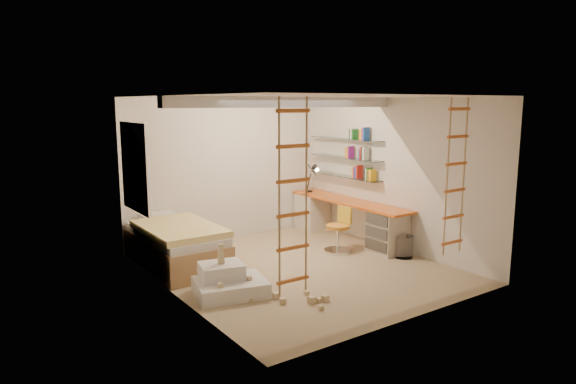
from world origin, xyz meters
TOP-DOWN VIEW (x-y plane):
  - floor at (0.00, 0.00)m, footprint 4.50×4.50m
  - ceiling_beam at (0.00, 0.30)m, footprint 4.00×0.18m
  - window_frame at (-1.97, 1.50)m, footprint 0.06×1.15m
  - window_blind at (-1.93, 1.50)m, footprint 0.02×1.00m
  - rope_ladder_left at (-1.35, -1.75)m, footprint 0.41×0.04m
  - rope_ladder_right at (1.35, -1.75)m, footprint 0.41×0.04m
  - waste_bin at (1.75, -0.52)m, footprint 0.29×0.29m
  - desk at (1.72, 0.86)m, footprint 0.56×2.80m
  - shelves at (1.87, 1.13)m, footprint 0.25×1.80m
  - bed at (-1.48, 1.23)m, footprint 1.02×2.00m
  - task_lamp at (1.67, 1.82)m, footprint 0.14×0.36m
  - swivel_chair at (1.07, 0.34)m, footprint 0.50×0.50m
  - play_platform at (-1.40, -0.33)m, footprint 1.05×0.90m
  - toy_blocks at (-1.04, -0.76)m, footprint 1.20×1.30m
  - books at (1.87, 1.13)m, footprint 0.14×0.64m

SIDE VIEW (x-z plane):
  - floor at x=0.00m, z-range 0.00..0.00m
  - play_platform at x=-1.40m, z-range -0.04..0.36m
  - waste_bin at x=1.75m, z-range 0.00..0.36m
  - toy_blocks at x=-1.04m, z-range -0.14..0.53m
  - swivel_chair at x=1.07m, z-range -0.10..0.67m
  - bed at x=-1.48m, z-range -0.02..0.67m
  - desk at x=1.72m, z-range 0.03..0.78m
  - task_lamp at x=1.67m, z-range 0.85..1.42m
  - shelves at x=1.87m, z-range 1.14..1.86m
  - rope_ladder_left at x=-1.35m, z-range 0.45..2.58m
  - rope_ladder_right at x=1.35m, z-range 0.45..2.58m
  - window_frame at x=-1.97m, z-range 0.88..2.23m
  - window_blind at x=-1.93m, z-range 0.95..2.15m
  - books at x=1.87m, z-range 1.13..2.05m
  - ceiling_beam at x=0.00m, z-range 2.44..2.60m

